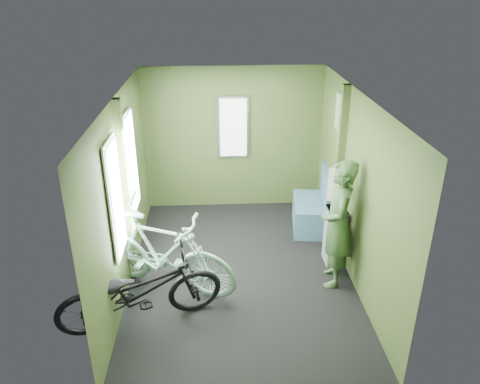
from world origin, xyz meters
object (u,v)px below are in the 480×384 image
object	(u,v)px
bicycle_mint	(166,291)
bench_seat	(311,211)
passenger	(338,224)
bicycle_black	(144,325)
waste_box	(335,236)

from	to	relation	value
bicycle_mint	bench_seat	world-z (taller)	bench_seat
passenger	bicycle_black	bearing A→B (deg)	-61.82
waste_box	bench_seat	bearing A→B (deg)	96.79
passenger	bicycle_mint	bearing A→B (deg)	-76.56
waste_box	bicycle_black	bearing A→B (deg)	-154.17
bicycle_mint	waste_box	world-z (taller)	waste_box
passenger	waste_box	size ratio (longest dim) A/B	2.06
bicycle_black	bench_seat	xyz separation A→B (m)	(2.27, 2.12, 0.27)
bicycle_black	passenger	world-z (taller)	passenger
passenger	bench_seat	bearing A→B (deg)	-169.11
waste_box	passenger	bearing A→B (deg)	-104.12
bicycle_black	bicycle_mint	size ratio (longest dim) A/B	0.98
bicycle_mint	bench_seat	bearing A→B (deg)	-30.22
passenger	bench_seat	size ratio (longest dim) A/B	1.75
passenger	bench_seat	world-z (taller)	passenger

